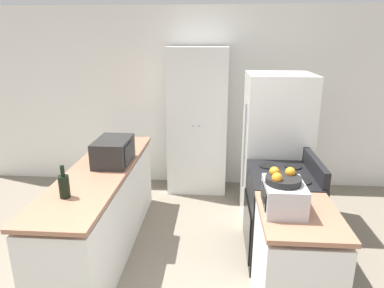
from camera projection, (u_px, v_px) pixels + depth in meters
name	position (u px, v px, depth m)	size (l,w,h in m)	color
wall_back	(199.00, 99.00, 5.04)	(7.00, 0.06, 2.60)	white
counter_left	(103.00, 211.00, 3.57)	(0.60, 2.34, 0.91)	silver
counter_right	(295.00, 267.00, 2.70)	(0.60, 0.76, 0.91)	silver
pantry_cabinet	(197.00, 122.00, 4.85)	(0.83, 0.50, 2.05)	silver
stove	(280.00, 215.00, 3.44)	(0.66, 0.78, 1.07)	black
refrigerator	(275.00, 149.00, 4.07)	(0.76, 0.74, 1.79)	white
microwave	(113.00, 151.00, 3.55)	(0.35, 0.50, 0.26)	black
wine_bottle	(64.00, 186.00, 2.79)	(0.09, 0.09, 0.28)	black
toaster_oven	(284.00, 197.00, 2.58)	(0.30, 0.38, 0.22)	#B2B2B7
fruit_bowl	(283.00, 178.00, 2.54)	(0.26, 0.26, 0.11)	black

